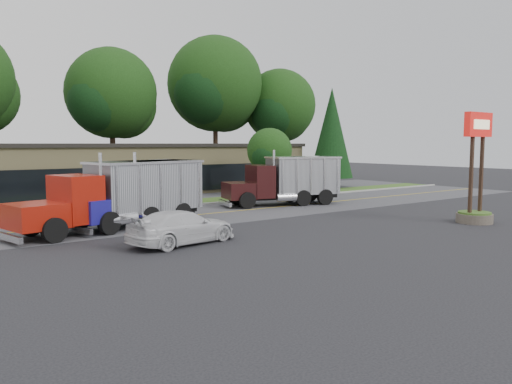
# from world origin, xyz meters

# --- Properties ---
(ground) EXTENTS (140.00, 140.00, 0.00)m
(ground) POSITION_xyz_m (0.00, 0.00, 0.00)
(ground) COLOR #2F2F34
(ground) RESTS_ON ground
(road) EXTENTS (60.00, 8.00, 0.02)m
(road) POSITION_xyz_m (0.00, 9.00, 0.00)
(road) COLOR #5A5A60
(road) RESTS_ON ground
(center_line) EXTENTS (60.00, 0.12, 0.01)m
(center_line) POSITION_xyz_m (0.00, 9.00, 0.00)
(center_line) COLOR gold
(center_line) RESTS_ON ground
(curb) EXTENTS (60.00, 0.30, 0.12)m
(curb) POSITION_xyz_m (0.00, 13.20, 0.00)
(curb) COLOR #9E9E99
(curb) RESTS_ON ground
(grass_verge) EXTENTS (60.00, 3.40, 0.03)m
(grass_verge) POSITION_xyz_m (0.00, 15.00, 0.00)
(grass_verge) COLOR #396021
(grass_verge) RESTS_ON ground
(far_parking) EXTENTS (60.00, 7.00, 0.02)m
(far_parking) POSITION_xyz_m (0.00, 20.00, 0.00)
(far_parking) COLOR #5A5A60
(far_parking) RESTS_ON ground
(strip_mall) EXTENTS (32.00, 12.00, 4.00)m
(strip_mall) POSITION_xyz_m (2.00, 26.00, 2.00)
(strip_mall) COLOR tan
(strip_mall) RESTS_ON ground
(bilo_sign) EXTENTS (2.20, 1.90, 5.95)m
(bilo_sign) POSITION_xyz_m (10.50, -2.50, 2.02)
(bilo_sign) COLOR #6B6054
(bilo_sign) RESTS_ON ground
(tree_far_c) EXTENTS (9.93, 9.35, 14.17)m
(tree_far_c) POSITION_xyz_m (4.15, 34.12, 9.04)
(tree_far_c) COLOR #382619
(tree_far_c) RESTS_ON ground
(tree_far_d) EXTENTS (11.68, 10.99, 16.65)m
(tree_far_d) POSITION_xyz_m (16.18, 33.14, 10.63)
(tree_far_d) COLOR #382619
(tree_far_d) RESTS_ON ground
(tree_far_e) EXTENTS (9.37, 8.82, 13.37)m
(tree_far_e) POSITION_xyz_m (24.14, 31.11, 8.53)
(tree_far_e) COLOR #382619
(tree_far_e) RESTS_ON ground
(evergreen_right) EXTENTS (4.27, 4.27, 9.70)m
(evergreen_right) POSITION_xyz_m (20.00, 18.00, 5.33)
(evergreen_right) COLOR #382619
(evergreen_right) RESTS_ON ground
(tree_verge) EXTENTS (3.90, 3.67, 5.56)m
(tree_verge) POSITION_xyz_m (10.06, 15.05, 3.53)
(tree_verge) COLOR #382619
(tree_verge) RESTS_ON ground
(dump_truck_red) EXTENTS (10.30, 4.57, 3.36)m
(dump_truck_red) POSITION_xyz_m (-5.46, 7.24, 1.81)
(dump_truck_red) COLOR black
(dump_truck_red) RESTS_ON ground
(dump_truck_blue) EXTENTS (7.69, 4.66, 3.36)m
(dump_truck_blue) POSITION_xyz_m (-4.22, 7.72, 1.80)
(dump_truck_blue) COLOR black
(dump_truck_blue) RESTS_ON ground
(dump_truck_maroon) EXTENTS (8.46, 4.58, 3.36)m
(dump_truck_maroon) POSITION_xyz_m (7.51, 9.68, 1.80)
(dump_truck_maroon) COLOR black
(dump_truck_maroon) RESTS_ON ground
(rally_car) EXTENTS (5.26, 2.86, 1.45)m
(rally_car) POSITION_xyz_m (-5.00, 1.84, 0.72)
(rally_car) COLOR silver
(rally_car) RESTS_ON ground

